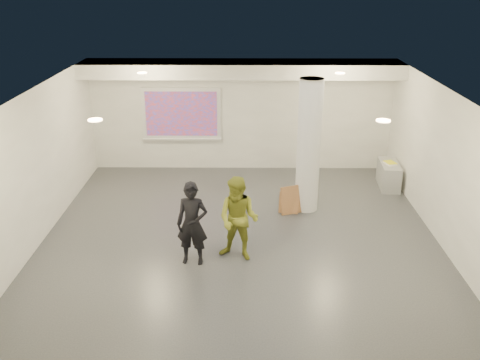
{
  "coord_description": "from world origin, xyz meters",
  "views": [
    {
      "loc": [
        0.09,
        -9.41,
        5.12
      ],
      "look_at": [
        0.0,
        0.4,
        1.25
      ],
      "focal_mm": 40.0,
      "sensor_mm": 36.0,
      "label": 1
    }
  ],
  "objects_px": {
    "credenza": "(389,175)",
    "man": "(238,219)",
    "column": "(309,146)",
    "projection_screen": "(181,114)",
    "woman": "(192,224)"
  },
  "relations": [
    {
      "from": "credenza",
      "to": "man",
      "type": "xyz_separation_m",
      "value": [
        -3.74,
        -3.64,
        0.5
      ]
    },
    {
      "from": "column",
      "to": "projection_screen",
      "type": "distance_m",
      "value": 4.08
    },
    {
      "from": "column",
      "to": "credenza",
      "type": "xyz_separation_m",
      "value": [
        2.22,
        1.37,
        -1.19
      ]
    },
    {
      "from": "column",
      "to": "woman",
      "type": "height_order",
      "value": "column"
    },
    {
      "from": "projection_screen",
      "to": "man",
      "type": "relative_size",
      "value": 1.29
    },
    {
      "from": "column",
      "to": "credenza",
      "type": "bearing_deg",
      "value": 31.71
    },
    {
      "from": "credenza",
      "to": "man",
      "type": "height_order",
      "value": "man"
    },
    {
      "from": "projection_screen",
      "to": "man",
      "type": "xyz_separation_m",
      "value": [
        1.58,
        -4.92,
        -0.71
      ]
    },
    {
      "from": "woman",
      "to": "man",
      "type": "distance_m",
      "value": 0.86
    },
    {
      "from": "woman",
      "to": "man",
      "type": "height_order",
      "value": "man"
    },
    {
      "from": "woman",
      "to": "column",
      "type": "bearing_deg",
      "value": 52.75
    },
    {
      "from": "man",
      "to": "projection_screen",
      "type": "bearing_deg",
      "value": 127.52
    },
    {
      "from": "man",
      "to": "credenza",
      "type": "bearing_deg",
      "value": 63.9
    },
    {
      "from": "projection_screen",
      "to": "woman",
      "type": "xyz_separation_m",
      "value": [
        0.74,
        -5.09,
        -0.73
      ]
    },
    {
      "from": "column",
      "to": "woman",
      "type": "relative_size",
      "value": 1.88
    }
  ]
}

